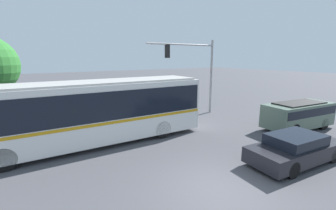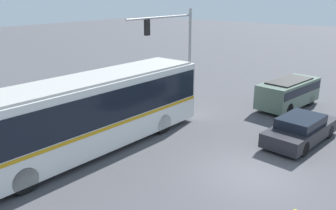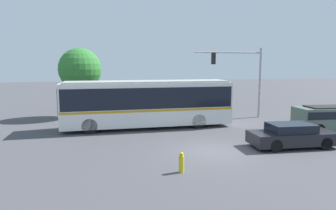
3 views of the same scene
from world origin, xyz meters
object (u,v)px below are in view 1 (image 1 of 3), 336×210
Objects in this scene: sedan_foreground at (296,149)px; traffic_light_pole at (197,65)px; suv_left_lane at (298,114)px; city_bus at (95,109)px.

sedan_foreground is 9.66m from traffic_light_pole.
sedan_foreground is at bearing -145.98° from suv_left_lane.
suv_left_lane reaches higher than sedan_foreground.
suv_left_lane is (4.88, 2.47, 0.39)m from sedan_foreground.
suv_left_lane is 0.83× the size of traffic_light_pole.
sedan_foreground is 0.96× the size of suv_left_lane.
suv_left_lane is at bearing 32.44° from sedan_foreground.
city_bus is 12.39m from suv_left_lane.
city_bus is 9.74m from sedan_foreground.
city_bus is 2.40× the size of suv_left_lane.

